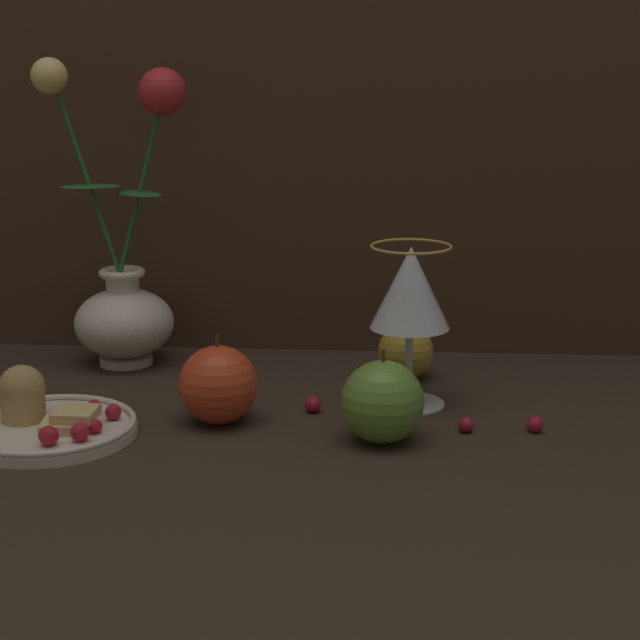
% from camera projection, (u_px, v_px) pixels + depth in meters
% --- Properties ---
extents(ground_plane, '(2.40, 2.40, 0.00)m').
position_uv_depth(ground_plane, '(294.00, 412.00, 1.12)').
color(ground_plane, '#33281E').
rests_on(ground_plane, ground).
extents(vase, '(0.18, 0.12, 0.36)m').
position_uv_depth(vase, '(124.00, 286.00, 1.27)').
color(vase, silver).
rests_on(vase, ground_plane).
extents(plate_with_pastries, '(0.17, 0.17, 0.07)m').
position_uv_depth(plate_with_pastries, '(44.00, 420.00, 1.05)').
color(plate_with_pastries, silver).
rests_on(plate_with_pastries, ground_plane).
extents(wine_glass, '(0.09, 0.09, 0.17)m').
position_uv_depth(wine_glass, '(410.00, 294.00, 1.12)').
color(wine_glass, silver).
rests_on(wine_glass, ground_plane).
extents(apple_beside_vase, '(0.08, 0.08, 0.09)m').
position_uv_depth(apple_beside_vase, '(218.00, 385.00, 1.08)').
color(apple_beside_vase, '#D14223').
rests_on(apple_beside_vase, ground_plane).
extents(apple_near_glass, '(0.08, 0.08, 0.09)m').
position_uv_depth(apple_near_glass, '(382.00, 402.00, 1.03)').
color(apple_near_glass, '#669938').
rests_on(apple_near_glass, ground_plane).
extents(apple_at_table_edge, '(0.06, 0.06, 0.08)m').
position_uv_depth(apple_at_table_edge, '(406.00, 352.00, 1.23)').
color(apple_at_table_edge, '#B2932D').
rests_on(apple_at_table_edge, ground_plane).
extents(berry_near_plate, '(0.02, 0.02, 0.02)m').
position_uv_depth(berry_near_plate, '(535.00, 424.00, 1.06)').
color(berry_near_plate, '#AD192D').
rests_on(berry_near_plate, ground_plane).
extents(berry_front_center, '(0.02, 0.02, 0.02)m').
position_uv_depth(berry_front_center, '(466.00, 425.00, 1.06)').
color(berry_front_center, '#AD192D').
rests_on(berry_front_center, ground_plane).
extents(berry_by_glass_stem, '(0.02, 0.02, 0.02)m').
position_uv_depth(berry_by_glass_stem, '(313.00, 405.00, 1.12)').
color(berry_by_glass_stem, '#AD192D').
rests_on(berry_by_glass_stem, ground_plane).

